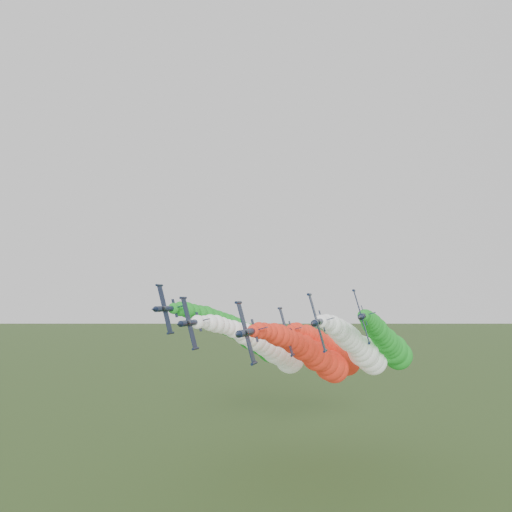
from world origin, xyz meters
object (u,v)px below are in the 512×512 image
object	(u,v)px
jet_inner_left	(270,348)
jet_outer_left	(249,337)
jet_trail	(333,352)
jet_inner_right	(360,349)
jet_outer_right	(388,344)
jet_lead	(316,356)

from	to	relation	value
jet_inner_left	jet_outer_left	size ratio (longest dim) A/B	1.00
jet_trail	jet_inner_left	bearing A→B (deg)	-142.37
jet_inner_right	jet_outer_right	bearing A→B (deg)	51.93
jet_inner_left	jet_outer_right	bearing A→B (deg)	9.69
jet_inner_left	jet_lead	bearing A→B (deg)	-40.70
jet_lead	jet_inner_right	distance (m)	14.08
jet_trail	jet_inner_right	bearing A→B (deg)	-61.55
jet_inner_left	jet_trail	bearing A→B (deg)	37.63
jet_inner_right	jet_outer_left	distance (m)	33.49
jet_inner_left	jet_outer_right	world-z (taller)	jet_outer_right
jet_outer_right	jet_trail	world-z (taller)	jet_outer_right
jet_inner_right	jet_trail	bearing A→B (deg)	118.45
jet_lead	jet_inner_left	world-z (taller)	jet_inner_left
jet_lead	jet_inner_right	xyz separation A→B (m)	(10.47, 9.31, 1.37)
jet_lead	jet_inner_left	bearing A→B (deg)	139.30
jet_outer_right	jet_trail	distance (m)	18.14
jet_lead	jet_inner_left	distance (m)	19.97
jet_inner_left	jet_outer_right	xyz separation A→B (m)	(32.91, 5.62, 1.44)
jet_outer_right	jet_trail	xyz separation A→B (m)	(-16.27, 7.21, -3.49)
jet_outer_left	jet_inner_left	bearing A→B (deg)	-23.93
jet_inner_left	jet_trail	world-z (taller)	jet_inner_left
jet_lead	jet_inner_left	size ratio (longest dim) A/B	0.99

